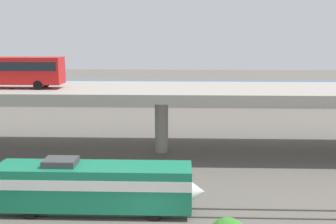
{
  "coord_description": "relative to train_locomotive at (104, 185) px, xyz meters",
  "views": [
    {
      "loc": [
        2.25,
        -23.88,
        13.18
      ],
      "look_at": [
        0.56,
        25.15,
        3.65
      ],
      "focal_mm": 42.47,
      "sensor_mm": 36.0,
      "label": 1
    }
  ],
  "objects": [
    {
      "name": "rail_strip_near",
      "position": [
        3.5,
        -0.73,
        -2.13
      ],
      "size": [
        110.0,
        0.12,
        0.12
      ],
      "primitive_type": "cube",
      "color": "#59544C",
      "rests_on": "ground_plane"
    },
    {
      "name": "rail_strip_far",
      "position": [
        3.5,
        0.73,
        -2.13
      ],
      "size": [
        110.0,
        0.12,
        0.12
      ],
      "primitive_type": "cube",
      "color": "#59544C",
      "rests_on": "ground_plane"
    },
    {
      "name": "train_locomotive",
      "position": [
        0.0,
        0.0,
        0.0
      ],
      "size": [
        15.48,
        3.04,
        4.18
      ],
      "color": "#197A56",
      "rests_on": "ground_plane"
    },
    {
      "name": "highway_overpass",
      "position": [
        3.5,
        16.0,
        4.63
      ],
      "size": [
        96.0,
        11.52,
        7.44
      ],
      "color": "#9E998E",
      "rests_on": "ground_plane"
    },
    {
      "name": "transit_bus_on_overpass",
      "position": [
        -13.24,
        14.75,
        7.31
      ],
      "size": [
        12.0,
        2.68,
        3.4
      ],
      "rotation": [
        0.0,
        0.0,
        3.14
      ],
      "color": "red",
      "rests_on": "highway_overpass"
    },
    {
      "name": "pier_parking_lot",
      "position": [
        3.5,
        51.0,
        -1.56
      ],
      "size": [
        71.49,
        13.99,
        1.26
      ],
      "primitive_type": "cube",
      "color": "#9E998E",
      "rests_on": "ground_plane"
    },
    {
      "name": "parked_car_0",
      "position": [
        -0.04,
        54.19,
        -0.16
      ],
      "size": [
        4.42,
        1.96,
        1.5
      ],
      "color": "black",
      "rests_on": "pier_parking_lot"
    },
    {
      "name": "parked_car_1",
      "position": [
        13.68,
        48.93,
        -0.16
      ],
      "size": [
        4.55,
        1.83,
        1.5
      ],
      "color": "maroon",
      "rests_on": "pier_parking_lot"
    },
    {
      "name": "parked_car_2",
      "position": [
        30.87,
        50.1,
        -0.16
      ],
      "size": [
        4.42,
        1.94,
        1.5
      ],
      "color": "#0C4C26",
      "rests_on": "pier_parking_lot"
    },
    {
      "name": "parked_car_3",
      "position": [
        -25.12,
        53.14,
        -0.16
      ],
      "size": [
        4.67,
        1.84,
        1.5
      ],
      "rotation": [
        0.0,
        0.0,
        3.14
      ],
      "color": "#B7B7BC",
      "rests_on": "pier_parking_lot"
    },
    {
      "name": "parked_car_4",
      "position": [
        8.14,
        53.14,
        -0.16
      ],
      "size": [
        4.31,
        1.84,
        1.5
      ],
      "color": "silver",
      "rests_on": "pier_parking_lot"
    },
    {
      "name": "harbor_water",
      "position": [
        3.5,
        74.0,
        -2.19
      ],
      "size": [
        140.0,
        36.0,
        0.01
      ],
      "primitive_type": "cube",
      "color": "#385B7A",
      "rests_on": "ground_plane"
    }
  ]
}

